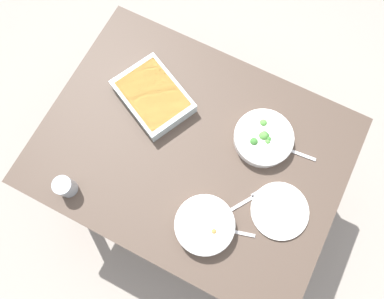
{
  "coord_description": "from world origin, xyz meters",
  "views": [
    {
      "loc": [
        0.18,
        -0.35,
        2.11
      ],
      "look_at": [
        0.0,
        0.0,
        0.74
      ],
      "focal_mm": 33.46,
      "sensor_mm": 36.0,
      "label": 1
    }
  ],
  "objects_px": {
    "baking_dish": "(153,96)",
    "side_plate": "(280,211)",
    "stew_bowl": "(205,225)",
    "fork_on_table": "(246,201)",
    "drink_cup": "(66,187)",
    "spoon_by_stew": "(225,230)",
    "broccoli_bowl": "(263,138)",
    "spoon_by_broccoli": "(288,150)"
  },
  "relations": [
    {
      "from": "baking_dish",
      "to": "side_plate",
      "type": "relative_size",
      "value": 1.66
    },
    {
      "from": "stew_bowl",
      "to": "fork_on_table",
      "type": "relative_size",
      "value": 1.41
    },
    {
      "from": "drink_cup",
      "to": "spoon_by_stew",
      "type": "relative_size",
      "value": 0.49
    },
    {
      "from": "broccoli_bowl",
      "to": "drink_cup",
      "type": "xyz_separation_m",
      "value": [
        -0.58,
        -0.52,
        0.01
      ]
    },
    {
      "from": "stew_bowl",
      "to": "spoon_by_stew",
      "type": "bearing_deg",
      "value": 15.47
    },
    {
      "from": "stew_bowl",
      "to": "drink_cup",
      "type": "distance_m",
      "value": 0.54
    },
    {
      "from": "spoon_by_broccoli",
      "to": "baking_dish",
      "type": "bearing_deg",
      "value": -174.99
    },
    {
      "from": "spoon_by_broccoli",
      "to": "fork_on_table",
      "type": "height_order",
      "value": "spoon_by_broccoli"
    },
    {
      "from": "broccoli_bowl",
      "to": "drink_cup",
      "type": "bearing_deg",
      "value": -138.55
    },
    {
      "from": "spoon_by_broccoli",
      "to": "stew_bowl",
      "type": "bearing_deg",
      "value": -111.72
    },
    {
      "from": "baking_dish",
      "to": "spoon_by_stew",
      "type": "height_order",
      "value": "baking_dish"
    },
    {
      "from": "broccoli_bowl",
      "to": "fork_on_table",
      "type": "distance_m",
      "value": 0.26
    },
    {
      "from": "spoon_by_stew",
      "to": "spoon_by_broccoli",
      "type": "height_order",
      "value": "same"
    },
    {
      "from": "stew_bowl",
      "to": "baking_dish",
      "type": "relative_size",
      "value": 0.61
    },
    {
      "from": "baking_dish",
      "to": "spoon_by_broccoli",
      "type": "distance_m",
      "value": 0.58
    },
    {
      "from": "side_plate",
      "to": "drink_cup",
      "type": "bearing_deg",
      "value": -159.11
    },
    {
      "from": "stew_bowl",
      "to": "side_plate",
      "type": "bearing_deg",
      "value": 37.78
    },
    {
      "from": "broccoli_bowl",
      "to": "drink_cup",
      "type": "relative_size",
      "value": 2.77
    },
    {
      "from": "drink_cup",
      "to": "spoon_by_broccoli",
      "type": "height_order",
      "value": "drink_cup"
    },
    {
      "from": "side_plate",
      "to": "fork_on_table",
      "type": "distance_m",
      "value": 0.13
    },
    {
      "from": "fork_on_table",
      "to": "drink_cup",
      "type": "bearing_deg",
      "value": -157.2
    },
    {
      "from": "spoon_by_broccoli",
      "to": "fork_on_table",
      "type": "xyz_separation_m",
      "value": [
        -0.07,
        -0.26,
        -0.0
      ]
    },
    {
      "from": "drink_cup",
      "to": "broccoli_bowl",
      "type": "bearing_deg",
      "value": 41.45
    },
    {
      "from": "drink_cup",
      "to": "side_plate",
      "type": "height_order",
      "value": "drink_cup"
    },
    {
      "from": "broccoli_bowl",
      "to": "baking_dish",
      "type": "xyz_separation_m",
      "value": [
        -0.47,
        -0.04,
        0.0
      ]
    },
    {
      "from": "side_plate",
      "to": "spoon_by_broccoli",
      "type": "bearing_deg",
      "value": 105.06
    },
    {
      "from": "stew_bowl",
      "to": "fork_on_table",
      "type": "height_order",
      "value": "stew_bowl"
    },
    {
      "from": "broccoli_bowl",
      "to": "spoon_by_broccoli",
      "type": "bearing_deg",
      "value": 5.27
    },
    {
      "from": "baking_dish",
      "to": "spoon_by_broccoli",
      "type": "bearing_deg",
      "value": 5.01
    },
    {
      "from": "baking_dish",
      "to": "side_plate",
      "type": "bearing_deg",
      "value": -16.19
    },
    {
      "from": "side_plate",
      "to": "spoon_by_broccoli",
      "type": "xyz_separation_m",
      "value": [
        -0.06,
        0.24,
        -0.0
      ]
    },
    {
      "from": "spoon_by_broccoli",
      "to": "side_plate",
      "type": "bearing_deg",
      "value": -74.94
    },
    {
      "from": "stew_bowl",
      "to": "side_plate",
      "type": "height_order",
      "value": "stew_bowl"
    },
    {
      "from": "stew_bowl",
      "to": "side_plate",
      "type": "relative_size",
      "value": 1.01
    },
    {
      "from": "spoon_by_stew",
      "to": "fork_on_table",
      "type": "height_order",
      "value": "spoon_by_stew"
    },
    {
      "from": "baking_dish",
      "to": "spoon_by_stew",
      "type": "xyz_separation_m",
      "value": [
        0.49,
        -0.34,
        -0.03
      ]
    },
    {
      "from": "baking_dish",
      "to": "drink_cup",
      "type": "xyz_separation_m",
      "value": [
        -0.11,
        -0.48,
        0.0
      ]
    },
    {
      "from": "stew_bowl",
      "to": "spoon_by_stew",
      "type": "distance_m",
      "value": 0.08
    },
    {
      "from": "side_plate",
      "to": "spoon_by_broccoli",
      "type": "relative_size",
      "value": 1.25
    },
    {
      "from": "drink_cup",
      "to": "spoon_by_broccoli",
      "type": "bearing_deg",
      "value": 37.2
    },
    {
      "from": "drink_cup",
      "to": "fork_on_table",
      "type": "height_order",
      "value": "drink_cup"
    },
    {
      "from": "broccoli_bowl",
      "to": "baking_dish",
      "type": "height_order",
      "value": "broccoli_bowl"
    }
  ]
}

